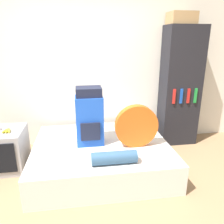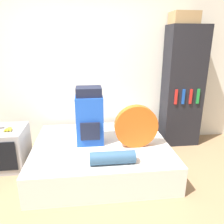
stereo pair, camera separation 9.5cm
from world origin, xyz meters
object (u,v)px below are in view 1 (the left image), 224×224
backpack (90,117)px  tent_bag (136,126)px  bookshelf (180,87)px  television (5,149)px  cardboard_box (182,18)px  sleeping_roll (114,158)px

backpack → tent_bag: 0.64m
backpack → bookshelf: 1.72m
television → cardboard_box: 3.28m
television → sleeping_roll: bearing=-27.7°
tent_bag → sleeping_roll: (-0.36, -0.40, -0.21)m
sleeping_roll → backpack: bearing=112.6°
backpack → cardboard_box: size_ratio=1.95×
backpack → television: 1.31m
tent_bag → bookshelf: bookshelf is taller
cardboard_box → bookshelf: bearing=-11.6°
sleeping_roll → bookshelf: size_ratio=0.27×
backpack → television: size_ratio=1.33×
backpack → television: (-1.20, 0.17, -0.48)m
bookshelf → sleeping_roll: bearing=-137.1°
television → bookshelf: bearing=9.8°
sleeping_roll → bookshelf: bearing=42.9°
backpack → bookshelf: (1.58, 0.65, 0.23)m
television → cardboard_box: cardboard_box is taller
tent_bag → cardboard_box: bearing=43.6°
cardboard_box → backpack: bearing=-156.0°
tent_bag → cardboard_box: 1.87m
tent_bag → bookshelf: size_ratio=0.29×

